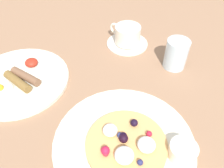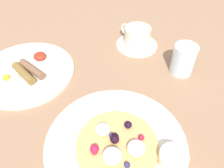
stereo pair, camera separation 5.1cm
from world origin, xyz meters
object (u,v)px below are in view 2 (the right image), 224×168
object	(u,v)px
breakfast_plate	(25,72)
water_glass	(183,60)
coffee_cup	(137,36)
coffee_saucer	(136,44)
syrup_ramekin	(172,159)
pancake_plate	(115,143)

from	to	relation	value
breakfast_plate	water_glass	distance (m)	0.44
breakfast_plate	water_glass	world-z (taller)	water_glass
coffee_cup	water_glass	bearing A→B (deg)	-53.32
coffee_saucer	coffee_cup	xyz separation A→B (m)	(-0.00, 0.00, 0.03)
syrup_ramekin	breakfast_plate	bearing A→B (deg)	136.78
pancake_plate	coffee_saucer	distance (m)	0.37
coffee_cup	water_glass	size ratio (longest dim) A/B	1.13
coffee_saucer	breakfast_plate	bearing A→B (deg)	-163.43
coffee_saucer	pancake_plate	bearing A→B (deg)	-107.25
syrup_ramekin	coffee_cup	distance (m)	0.41
syrup_ramekin	breakfast_plate	xyz separation A→B (m)	(-0.33, 0.31, -0.02)
pancake_plate	coffee_saucer	xyz separation A→B (m)	(0.11, 0.35, -0.00)
pancake_plate	syrup_ramekin	xyz separation A→B (m)	(0.10, -0.06, 0.02)
breakfast_plate	coffee_saucer	bearing A→B (deg)	16.57
breakfast_plate	coffee_cup	size ratio (longest dim) A/B	2.78
breakfast_plate	coffee_cup	distance (m)	0.35
pancake_plate	water_glass	xyz separation A→B (m)	(0.21, 0.22, 0.04)
coffee_saucer	water_glass	bearing A→B (deg)	-53.34
pancake_plate	coffee_saucer	world-z (taller)	pancake_plate
coffee_cup	water_glass	distance (m)	0.17
coffee_saucer	coffee_cup	world-z (taller)	coffee_cup
syrup_ramekin	coffee_saucer	distance (m)	0.41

